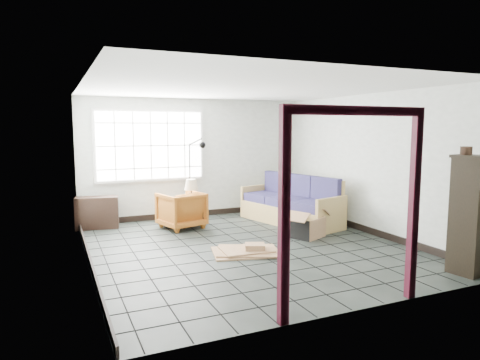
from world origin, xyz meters
name	(u,v)px	position (x,y,z in m)	size (l,w,h in m)	color
ground	(247,247)	(0.00, 0.00, 0.00)	(5.50, 5.50, 0.00)	black
room_shell	(247,146)	(0.00, 0.03, 1.68)	(5.02, 5.52, 2.61)	#AFB4AD
window_panel	(151,146)	(-1.00, 2.70, 1.60)	(2.32, 0.08, 1.52)	silver
doorway_trim	(355,184)	(0.00, -2.70, 1.38)	(1.80, 0.08, 2.20)	#3C0D1A
futon_sofa	(293,206)	(1.64, 1.29, 0.36)	(1.39, 2.39, 1.00)	#9E8147
armchair	(181,208)	(-0.62, 1.77, 0.40)	(0.77, 0.72, 0.79)	#905514
side_table	(192,205)	(-0.39, 1.80, 0.44)	(0.54, 0.54, 0.54)	black
table_lamp	(191,186)	(-0.41, 1.76, 0.83)	(0.34, 0.34, 0.42)	black
projector	(188,198)	(-0.47, 1.79, 0.59)	(0.29, 0.24, 0.09)	silver
floor_lamp	(196,177)	(-0.12, 2.34, 0.94)	(0.46, 0.33, 1.76)	black
console_shelf	(97,213)	(-2.15, 2.40, 0.31)	(0.85, 0.45, 0.63)	black
tall_shelf	(468,214)	(2.15, -2.40, 0.82)	(0.40, 0.49, 1.62)	black
pot	(466,151)	(2.10, -2.35, 1.67)	(0.17, 0.17, 0.11)	black
open_box	(307,227)	(1.27, 0.14, 0.18)	(0.99, 0.77, 0.51)	#856040
cardboard_pile	(247,250)	(-0.14, -0.32, 0.04)	(1.20, 1.00, 0.15)	#856040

